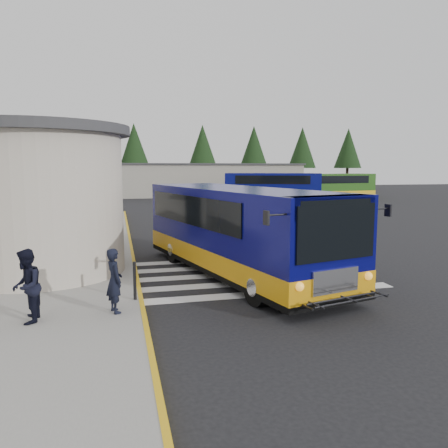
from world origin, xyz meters
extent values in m
plane|color=black|center=(0.00, 0.00, 0.00)|extent=(140.00, 140.00, 0.00)
cube|color=gray|center=(-9.00, 4.00, 0.07)|extent=(10.00, 34.00, 0.15)
cube|color=gold|center=(-4.05, 4.00, 0.08)|extent=(0.12, 34.00, 0.16)
cylinder|color=#B5AC99|center=(-7.00, 0.50, 2.40)|extent=(5.20, 5.20, 4.50)
cylinder|color=#38383A|center=(-7.00, 0.50, 4.80)|extent=(5.80, 5.80, 0.30)
cube|color=black|center=(-6.48, 5.00, 1.25)|extent=(0.08, 1.20, 2.20)
cube|color=#38383A|center=(-6.00, 5.00, 2.55)|extent=(1.20, 1.80, 0.12)
cube|color=silver|center=(-0.50, -3.20, 0.01)|extent=(8.00, 0.55, 0.01)
cube|color=silver|center=(-0.50, -2.00, 0.01)|extent=(8.00, 0.55, 0.01)
cube|color=silver|center=(-0.50, -0.80, 0.01)|extent=(8.00, 0.55, 0.01)
cube|color=silver|center=(-0.50, 0.40, 0.01)|extent=(8.00, 0.55, 0.01)
cube|color=silver|center=(-0.50, 1.60, 0.01)|extent=(8.00, 0.55, 0.01)
cube|color=gray|center=(6.00, 42.00, 2.00)|extent=(26.00, 8.00, 4.00)
cube|color=#38383A|center=(6.00, 42.00, 4.10)|extent=(26.40, 8.40, 0.20)
cylinder|color=black|center=(-12.00, 50.00, 1.80)|extent=(0.44, 0.44, 3.60)
cone|color=black|center=(-12.00, 50.00, 6.80)|extent=(4.40, 4.40, 6.40)
cylinder|color=black|center=(-2.00, 50.00, 1.80)|extent=(0.44, 0.44, 3.60)
cone|color=black|center=(-2.00, 50.00, 6.80)|extent=(4.40, 4.40, 6.40)
cylinder|color=black|center=(8.00, 50.00, 1.80)|extent=(0.44, 0.44, 3.60)
cone|color=black|center=(8.00, 50.00, 6.80)|extent=(4.40, 4.40, 6.40)
cylinder|color=black|center=(16.00, 50.00, 1.80)|extent=(0.44, 0.44, 3.60)
cone|color=black|center=(16.00, 50.00, 6.80)|extent=(4.40, 4.40, 6.40)
cylinder|color=black|center=(24.00, 50.00, 1.80)|extent=(0.44, 0.44, 3.60)
cone|color=black|center=(24.00, 50.00, 6.80)|extent=(4.40, 4.40, 6.40)
cylinder|color=black|center=(32.00, 50.00, 1.80)|extent=(0.44, 0.44, 3.60)
cone|color=black|center=(32.00, 50.00, 6.80)|extent=(4.40, 4.40, 6.40)
cube|color=#070856|center=(-0.71, -0.82, 1.68)|extent=(4.89, 9.98, 2.51)
cube|color=orange|center=(-0.71, -0.82, 0.73)|extent=(4.93, 10.02, 0.60)
cube|color=black|center=(-0.71, -0.82, 0.37)|extent=(4.91, 10.01, 0.24)
cube|color=black|center=(0.44, -5.51, 2.08)|extent=(2.30, 0.62, 1.34)
cube|color=silver|center=(0.44, -5.52, 0.91)|extent=(1.36, 0.39, 0.59)
cube|color=black|center=(-2.23, -0.31, 2.19)|extent=(1.72, 6.86, 0.96)
cube|color=black|center=(0.40, 0.34, 2.19)|extent=(1.72, 6.86, 0.96)
cylinder|color=black|center=(-1.09, -4.21, 0.51)|extent=(0.56, 1.07, 1.03)
cylinder|color=black|center=(1.20, -3.65, 0.51)|extent=(0.56, 1.07, 1.03)
cylinder|color=black|center=(-2.52, 1.60, 0.51)|extent=(0.56, 1.07, 1.03)
cylinder|color=black|center=(-0.23, 2.16, 0.51)|extent=(0.56, 1.07, 1.03)
cube|color=black|center=(-1.42, -5.78, 2.51)|extent=(0.10, 0.20, 0.32)
cube|color=black|center=(2.22, -4.89, 2.51)|extent=(0.10, 0.20, 0.32)
imported|color=black|center=(-4.71, -4.29, 0.93)|extent=(0.54, 0.66, 1.56)
imported|color=black|center=(-6.61, -4.55, 0.98)|extent=(0.63, 0.81, 1.67)
cylinder|color=black|center=(-4.20, -3.37, 0.66)|extent=(0.08, 0.08, 1.02)
cube|color=#070B59|center=(11.95, 30.23, 1.75)|extent=(10.49, 6.58, 2.60)
cube|color=gold|center=(11.95, 30.23, 0.70)|extent=(10.53, 6.63, 0.57)
cube|color=black|center=(11.95, 30.23, 2.38)|extent=(8.42, 5.75, 0.91)
cube|color=#255316|center=(20.67, 32.62, 1.69)|extent=(10.10, 4.26, 2.50)
cube|color=gold|center=(20.67, 32.62, 0.67)|extent=(10.13, 4.29, 0.54)
cube|color=black|center=(20.67, 32.62, 2.28)|extent=(7.96, 3.96, 0.87)
camera|label=1|loc=(-4.58, -14.78, 3.59)|focal=35.00mm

